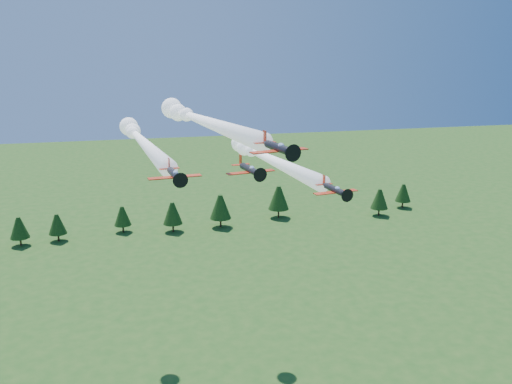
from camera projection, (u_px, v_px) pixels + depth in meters
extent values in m
cylinder|color=black|center=(278.00, 148.00, 67.10)|extent=(2.01, 5.34, 0.97)
cone|color=black|center=(290.00, 152.00, 64.42)|extent=(1.13, 1.05, 0.97)
cone|color=black|center=(292.00, 153.00, 63.91)|extent=(0.51, 0.51, 0.43)
cylinder|color=black|center=(293.00, 153.00, 63.76)|extent=(2.01, 0.45, 2.04)
cube|color=red|center=(279.00, 151.00, 66.84)|extent=(7.32, 2.73, 0.12)
cube|color=red|center=(265.00, 143.00, 70.12)|extent=(2.93, 1.38, 0.07)
cube|color=red|center=(265.00, 136.00, 70.00)|extent=(0.27, 0.92, 1.41)
ellipsoid|color=#93B6E4|center=(281.00, 145.00, 66.24)|extent=(0.92, 1.28, 0.61)
sphere|color=white|center=(187.00, 115.00, 96.55)|extent=(2.30, 2.30, 2.30)
sphere|color=white|center=(180.00, 112.00, 100.24)|extent=(3.00, 3.00, 3.00)
sphere|color=white|center=(173.00, 110.00, 103.92)|extent=(3.70, 3.70, 3.70)
cylinder|color=black|center=(174.00, 174.00, 74.74)|extent=(1.51, 5.19, 0.95)
cone|color=black|center=(179.00, 179.00, 72.03)|extent=(1.04, 0.95, 0.95)
cone|color=black|center=(180.00, 180.00, 71.52)|extent=(0.46, 0.47, 0.42)
cylinder|color=black|center=(180.00, 180.00, 71.37)|extent=(1.98, 0.26, 1.99)
cube|color=red|center=(175.00, 177.00, 74.48)|extent=(7.10, 2.04, 0.11)
cube|color=red|center=(169.00, 169.00, 77.79)|extent=(2.82, 1.10, 0.07)
cube|color=red|center=(169.00, 163.00, 77.68)|extent=(0.18, 0.90, 1.37)
ellipsoid|color=#93B6E4|center=(176.00, 173.00, 73.87)|extent=(0.80, 1.20, 0.59)
sphere|color=white|center=(135.00, 133.00, 107.40)|extent=(2.30, 2.30, 2.30)
sphere|color=white|center=(131.00, 130.00, 111.53)|extent=(3.00, 3.00, 3.00)
sphere|color=white|center=(128.00, 127.00, 115.66)|extent=(3.70, 3.70, 3.70)
cylinder|color=black|center=(335.00, 190.00, 80.63)|extent=(1.59, 4.88, 0.89)
cone|color=black|center=(345.00, 194.00, 78.12)|extent=(1.00, 0.92, 0.89)
cone|color=black|center=(347.00, 195.00, 77.64)|extent=(0.45, 0.45, 0.39)
cylinder|color=black|center=(347.00, 196.00, 77.50)|extent=(1.85, 0.31, 1.87)
cube|color=red|center=(336.00, 192.00, 80.38)|extent=(6.69, 2.16, 0.11)
cube|color=red|center=(324.00, 184.00, 83.45)|extent=(2.66, 1.13, 0.06)
cube|color=red|center=(324.00, 179.00, 83.34)|extent=(0.20, 0.85, 1.29)
ellipsoid|color=#93B6E4|center=(338.00, 188.00, 79.82)|extent=(0.79, 1.15, 0.55)
sphere|color=white|center=(253.00, 151.00, 108.58)|extent=(2.30, 2.30, 2.30)
sphere|color=white|center=(246.00, 148.00, 112.08)|extent=(3.00, 3.00, 3.00)
sphere|color=white|center=(239.00, 144.00, 115.58)|extent=(3.70, 3.70, 3.70)
cylinder|color=black|center=(250.00, 169.00, 85.39)|extent=(1.93, 5.52, 1.00)
cone|color=black|center=(258.00, 174.00, 82.59)|extent=(1.15, 1.07, 1.00)
cone|color=black|center=(260.00, 175.00, 82.05)|extent=(0.51, 0.52, 0.44)
cylinder|color=black|center=(260.00, 175.00, 81.90)|extent=(2.08, 0.41, 2.11)
cube|color=red|center=(251.00, 172.00, 85.12)|extent=(7.56, 2.63, 0.12)
cube|color=red|center=(241.00, 165.00, 88.54)|extent=(3.02, 1.35, 0.07)
cube|color=red|center=(240.00, 159.00, 88.42)|extent=(0.26, 0.96, 1.46)
ellipsoid|color=#93B6E4|center=(252.00, 168.00, 84.49)|extent=(0.92, 1.31, 0.63)
cylinder|color=#382314|center=(402.00, 204.00, 217.17)|extent=(0.60, 0.60, 2.56)
cone|color=black|center=(403.00, 193.00, 215.99)|extent=(5.86, 5.86, 6.59)
cylinder|color=#382314|center=(58.00, 237.00, 180.94)|extent=(0.60, 0.60, 2.48)
cone|color=black|center=(57.00, 224.00, 179.80)|extent=(5.67, 5.67, 6.38)
cylinder|color=#382314|center=(21.00, 242.00, 176.82)|extent=(0.60, 0.60, 2.58)
cone|color=black|center=(19.00, 228.00, 175.63)|extent=(5.89, 5.89, 6.63)
cylinder|color=#382314|center=(123.00, 229.00, 189.36)|extent=(0.60, 0.60, 2.46)
cone|color=black|center=(122.00, 216.00, 188.23)|extent=(5.63, 5.63, 6.33)
cylinder|color=#382314|center=(221.00, 223.00, 194.35)|extent=(0.60, 0.60, 3.17)
cone|color=black|center=(220.00, 207.00, 192.89)|extent=(7.24, 7.24, 8.14)
cylinder|color=#382314|center=(173.00, 228.00, 189.76)|extent=(0.60, 0.60, 2.82)
cone|color=black|center=(173.00, 213.00, 188.46)|extent=(6.44, 6.44, 7.25)
cylinder|color=#382314|center=(278.00, 213.00, 204.89)|extent=(0.60, 0.60, 3.24)
cone|color=black|center=(279.00, 198.00, 203.40)|extent=(7.40, 7.40, 8.33)
cylinder|color=#382314|center=(379.00, 212.00, 207.25)|extent=(0.60, 0.60, 2.76)
cone|color=black|center=(380.00, 199.00, 205.98)|extent=(6.30, 6.30, 7.09)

